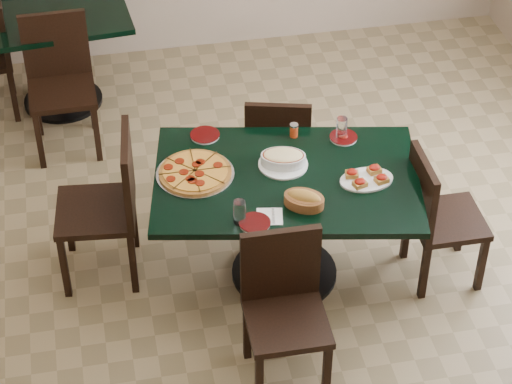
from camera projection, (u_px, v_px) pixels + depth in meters
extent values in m
plane|color=olive|center=(264.00, 281.00, 5.98)|extent=(5.50, 5.50, 0.00)
cube|color=black|center=(286.00, 180.00, 5.56)|extent=(1.63, 1.21, 0.04)
cylinder|color=black|center=(285.00, 230.00, 5.80)|extent=(0.13, 0.13, 0.71)
cylinder|color=black|center=(284.00, 272.00, 6.02)|extent=(0.63, 0.63, 0.03)
cube|color=black|center=(51.00, 15.00, 6.97)|extent=(1.12, 0.85, 0.04)
cylinder|color=black|center=(58.00, 61.00, 7.21)|extent=(0.12, 0.12, 0.71)
cylinder|color=black|center=(63.00, 100.00, 7.43)|extent=(0.58, 0.58, 0.03)
cube|color=black|center=(278.00, 147.00, 6.33)|extent=(0.49, 0.49, 0.04)
cube|color=black|center=(278.00, 134.00, 6.04)|extent=(0.40, 0.14, 0.43)
cube|color=black|center=(305.00, 158.00, 6.59)|extent=(0.05, 0.05, 0.39)
cube|color=black|center=(304.00, 191.00, 6.33)|extent=(0.05, 0.05, 0.39)
cube|color=black|center=(253.00, 156.00, 6.60)|extent=(0.05, 0.05, 0.39)
cube|color=black|center=(250.00, 189.00, 6.34)|extent=(0.05, 0.05, 0.39)
cube|color=black|center=(287.00, 322.00, 5.14)|extent=(0.42, 0.42, 0.04)
cube|color=black|center=(280.00, 263.00, 5.13)|extent=(0.42, 0.05, 0.45)
cube|color=black|center=(259.00, 382.00, 5.13)|extent=(0.04, 0.04, 0.41)
cube|color=black|center=(247.00, 331.00, 5.40)|extent=(0.04, 0.04, 0.41)
cube|color=black|center=(327.00, 372.00, 5.18)|extent=(0.04, 0.04, 0.41)
cube|color=black|center=(311.00, 322.00, 5.45)|extent=(0.04, 0.04, 0.41)
cube|color=black|center=(448.00, 220.00, 5.77)|extent=(0.41, 0.41, 0.04)
cube|color=black|center=(422.00, 192.00, 5.59)|extent=(0.04, 0.41, 0.44)
cube|color=black|center=(481.00, 264.00, 5.81)|extent=(0.04, 0.04, 0.40)
cube|color=black|center=(424.00, 272.00, 5.76)|extent=(0.04, 0.04, 0.40)
cube|color=black|center=(461.00, 225.00, 6.07)|extent=(0.04, 0.04, 0.40)
cube|color=black|center=(406.00, 232.00, 6.02)|extent=(0.04, 0.04, 0.40)
cube|color=black|center=(96.00, 211.00, 5.76)|extent=(0.50, 0.50, 0.04)
cube|color=black|center=(128.00, 173.00, 5.60)|extent=(0.09, 0.46, 0.49)
cube|color=black|center=(68.00, 222.00, 6.05)|extent=(0.04, 0.04, 0.45)
cube|color=black|center=(134.00, 218.00, 6.08)|extent=(0.04, 0.04, 0.45)
cube|color=black|center=(64.00, 267.00, 5.75)|extent=(0.04, 0.04, 0.45)
cube|color=black|center=(133.00, 263.00, 5.78)|extent=(0.04, 0.04, 0.45)
cube|color=black|center=(62.00, 93.00, 6.72)|extent=(0.45, 0.45, 0.04)
cube|color=black|center=(55.00, 44.00, 6.70)|extent=(0.45, 0.05, 0.48)
cube|color=black|center=(39.00, 141.00, 6.69)|extent=(0.04, 0.04, 0.44)
cube|color=black|center=(37.00, 109.00, 6.98)|extent=(0.04, 0.04, 0.44)
cube|color=black|center=(97.00, 134.00, 6.76)|extent=(0.04, 0.04, 0.44)
cube|color=black|center=(92.00, 102.00, 7.05)|extent=(0.04, 0.04, 0.44)
cube|color=black|center=(2.00, 24.00, 6.95)|extent=(0.07, 0.44, 0.46)
cube|color=black|center=(9.00, 69.00, 7.39)|extent=(0.04, 0.04, 0.42)
cube|color=black|center=(14.00, 96.00, 7.12)|extent=(0.04, 0.04, 0.42)
cylinder|color=silver|center=(195.00, 174.00, 5.56)|extent=(0.44, 0.44, 0.01)
cylinder|color=brown|center=(195.00, 172.00, 5.55)|extent=(0.41, 0.41, 0.02)
cylinder|color=#BF7928|center=(195.00, 171.00, 5.55)|extent=(0.36, 0.36, 0.01)
cylinder|color=silver|center=(283.00, 164.00, 5.63)|extent=(0.28, 0.28, 0.01)
ellipsoid|color=beige|center=(283.00, 155.00, 5.59)|extent=(0.25, 0.19, 0.04)
ellipsoid|color=#A97A2E|center=(304.00, 197.00, 5.33)|extent=(0.21, 0.18, 0.08)
cylinder|color=silver|center=(255.00, 223.00, 5.24)|extent=(0.16, 0.16, 0.01)
cylinder|color=#340303|center=(255.00, 222.00, 5.24)|extent=(0.17, 0.17, 0.00)
cylinder|color=silver|center=(343.00, 138.00, 5.82)|extent=(0.16, 0.16, 0.01)
cylinder|color=#340303|center=(343.00, 137.00, 5.82)|extent=(0.16, 0.16, 0.00)
ellipsoid|color=#9A1207|center=(344.00, 136.00, 5.82)|extent=(0.05, 0.05, 0.02)
cylinder|color=silver|center=(205.00, 135.00, 5.84)|extent=(0.17, 0.17, 0.01)
cylinder|color=#340303|center=(205.00, 134.00, 5.84)|extent=(0.17, 0.17, 0.00)
cube|color=white|center=(270.00, 217.00, 5.29)|extent=(0.16, 0.16, 0.00)
cube|color=silver|center=(273.00, 215.00, 5.29)|extent=(0.04, 0.13, 0.00)
cylinder|color=white|center=(342.00, 128.00, 5.79)|extent=(0.06, 0.06, 0.14)
cylinder|color=white|center=(240.00, 212.00, 5.21)|extent=(0.07, 0.07, 0.14)
cylinder|color=#B73513|center=(294.00, 131.00, 5.82)|extent=(0.05, 0.05, 0.08)
cylinder|color=silver|center=(294.00, 125.00, 5.79)|extent=(0.05, 0.05, 0.01)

